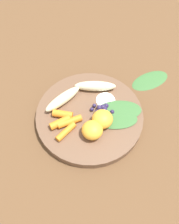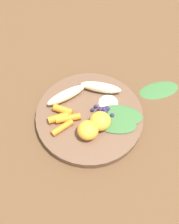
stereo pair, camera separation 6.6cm
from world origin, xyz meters
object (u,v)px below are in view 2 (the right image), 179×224
Objects in this scene: banana_peeled_left at (66,95)px; orange_segment_near at (100,121)px; bowl at (90,116)px; banana_peeled_right at (101,87)px; kale_leaf_stray at (159,90)px.

banana_peeled_left is 0.12m from orange_segment_near.
banana_peeled_left is 2.13× the size of orange_segment_near.
bowl is 0.09m from banana_peeled_right.
banana_peeled_right is 0.94× the size of kale_leaf_stray.
orange_segment_near reaches higher than banana_peeled_left.
bowl is 0.22m from kale_leaf_stray.
banana_peeled_right is 0.17m from kale_leaf_stray.
bowl is 5.31× the size of orange_segment_near.
banana_peeled_left is at bearing 172.25° from kale_leaf_stray.
bowl is 2.49× the size of banana_peeled_left.
kale_leaf_stray is (0.09, 0.20, -0.01)m from bowl.
orange_segment_near is (0.04, -0.01, 0.03)m from bowl.
orange_segment_near is (0.07, -0.09, 0.01)m from banana_peeled_right.
banana_peeled_right is at bearing 168.84° from kale_leaf_stray.
kale_leaf_stray is (0.05, 0.21, -0.04)m from orange_segment_near.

